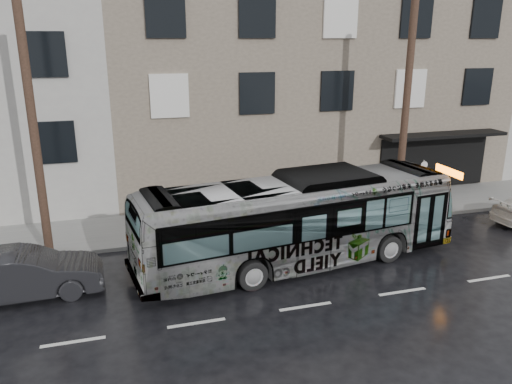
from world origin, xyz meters
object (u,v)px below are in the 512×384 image
sign_post (421,187)px  bus (298,221)px  utility_pole_rear (33,128)px  dark_sedan (24,274)px  utility_pole_front (406,111)px

sign_post → bus: bus is taller
utility_pole_rear → dark_sedan: utility_pole_rear is taller
utility_pole_rear → dark_sedan: bearing=-97.2°
utility_pole_front → bus: (-5.69, -2.95, -3.08)m
utility_pole_front → sign_post: 3.48m
utility_pole_front → sign_post: utility_pole_front is taller
sign_post → dark_sedan: size_ratio=0.53×
utility_pole_front → utility_pole_rear: bearing=180.0°
utility_pole_front → utility_pole_rear: 14.00m
dark_sedan → utility_pole_rear: bearing=-9.4°
dark_sedan → utility_pole_front: bearing=-80.8°
utility_pole_front → dark_sedan: (-14.37, -2.91, -3.91)m
utility_pole_rear → bus: utility_pole_rear is taller
bus → dark_sedan: size_ratio=2.51×
dark_sedan → sign_post: bearing=-81.6°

